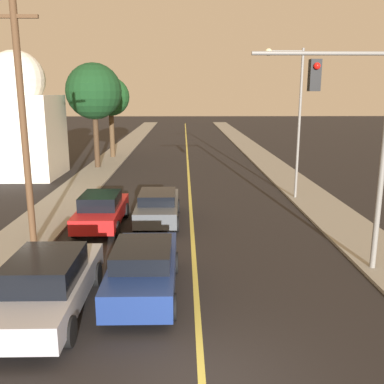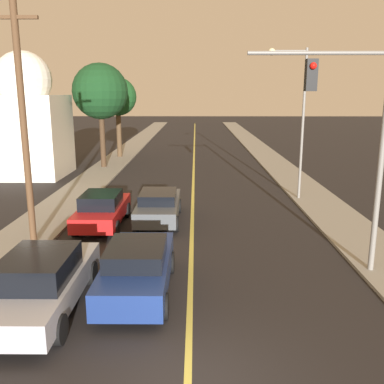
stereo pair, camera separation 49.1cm
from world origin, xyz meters
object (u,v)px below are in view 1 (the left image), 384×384
at_px(traffic_signal_mast, 358,125).
at_px(streetlamp_right, 292,105).
at_px(car_outer_lane_front, 48,284).
at_px(car_near_lane_second, 158,206).
at_px(tree_left_far, 110,97).
at_px(domed_building_left, 20,121).
at_px(car_near_lane_front, 143,268).
at_px(car_outer_lane_second, 102,210).
at_px(utility_pole_left, 23,124).
at_px(tree_left_near, 94,92).

xyz_separation_m(traffic_signal_mast, streetlamp_right, (0.38, 9.54, 0.34)).
bearing_deg(car_outer_lane_front, car_near_lane_second, 73.78).
relative_size(streetlamp_right, tree_left_far, 1.13).
bearing_deg(traffic_signal_mast, car_outer_lane_front, -163.75).
bearing_deg(domed_building_left, traffic_signal_mast, -45.42).
xyz_separation_m(streetlamp_right, domed_building_left, (-16.49, 6.81, -1.23)).
xyz_separation_m(car_outer_lane_front, tree_left_far, (-2.74, 27.30, 4.41)).
relative_size(car_near_lane_front, streetlamp_right, 0.60).
bearing_deg(domed_building_left, car_outer_lane_second, -57.26).
bearing_deg(streetlamp_right, tree_left_far, 127.76).
xyz_separation_m(car_near_lane_front, tree_left_far, (-5.08, 26.26, 4.44)).
bearing_deg(car_near_lane_front, utility_pole_left, 138.76).
bearing_deg(streetlamp_right, utility_pole_left, -147.35).
height_order(car_outer_lane_second, streetlamp_right, streetlamp_right).
height_order(traffic_signal_mast, tree_left_near, tree_left_near).
height_order(tree_left_far, domed_building_left, domed_building_left).
distance_m(streetlamp_right, tree_left_far, 19.27).
bearing_deg(utility_pole_left, car_near_lane_second, 35.18).
bearing_deg(car_near_lane_second, streetlamp_right, 30.91).
bearing_deg(traffic_signal_mast, utility_pole_left, 167.46).
xyz_separation_m(car_near_lane_front, car_near_lane_second, (0.00, 7.01, -0.05)).
bearing_deg(car_near_lane_second, car_outer_lane_front, -106.22).
bearing_deg(traffic_signal_mast, domed_building_left, 134.58).
height_order(car_outer_lane_front, utility_pole_left, utility_pole_left).
xyz_separation_m(car_outer_lane_front, car_outer_lane_second, (0.00, 7.32, -0.06)).
relative_size(car_near_lane_second, utility_pole_left, 0.54).
xyz_separation_m(car_near_lane_second, traffic_signal_mast, (6.34, -5.52, 3.92)).
height_order(car_near_lane_front, domed_building_left, domed_building_left).
bearing_deg(utility_pole_left, car_outer_lane_front, -67.01).
bearing_deg(car_near_lane_second, domed_building_left, 132.06).
bearing_deg(car_near_lane_second, car_outer_lane_second, -162.68).
relative_size(car_near_lane_second, tree_left_far, 0.68).
bearing_deg(traffic_signal_mast, car_near_lane_front, -166.79).
distance_m(car_near_lane_front, streetlamp_right, 13.58).
xyz_separation_m(car_near_lane_front, traffic_signal_mast, (6.34, 1.49, 3.87)).
relative_size(utility_pole_left, tree_left_far, 1.25).
relative_size(car_near_lane_front, domed_building_left, 0.55).
distance_m(car_outer_lane_front, traffic_signal_mast, 9.82).
height_order(traffic_signal_mast, domed_building_left, domed_building_left).
bearing_deg(tree_left_far, car_near_lane_second, -75.21).
height_order(car_outer_lane_front, tree_left_near, tree_left_near).
bearing_deg(tree_left_far, domed_building_left, -119.13).
relative_size(car_near_lane_second, car_outer_lane_second, 1.03).
distance_m(streetlamp_right, utility_pole_left, 13.25).
distance_m(traffic_signal_mast, domed_building_left, 22.98).
height_order(car_near_lane_front, utility_pole_left, utility_pole_left).
bearing_deg(streetlamp_right, domed_building_left, 157.55).
bearing_deg(car_outer_lane_second, car_near_lane_second, 17.32).
bearing_deg(tree_left_near, domed_building_left, -145.31).
bearing_deg(streetlamp_right, car_outer_lane_second, -152.32).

